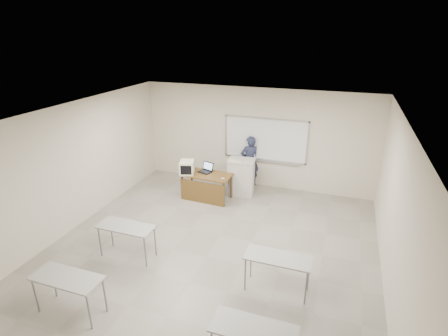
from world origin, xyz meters
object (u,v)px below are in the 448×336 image
at_px(keyboard, 235,160).
at_px(presenter, 250,161).
at_px(instructor_desk, 205,182).
at_px(crt_monitor, 187,167).
at_px(mouse, 223,179).
at_px(podium, 241,177).
at_px(laptop, 205,170).
at_px(whiteboard, 265,140).

distance_m(keyboard, presenter, 0.89).
xyz_separation_m(instructor_desk, crt_monitor, (-0.55, -0.01, 0.39)).
distance_m(mouse, presenter, 1.53).
xyz_separation_m(podium, mouse, (-0.28, -0.80, 0.23)).
distance_m(instructor_desk, presenter, 1.68).
height_order(podium, presenter, presenter).
bearing_deg(crt_monitor, podium, 10.13).
bearing_deg(crt_monitor, instructor_desk, -16.12).
bearing_deg(podium, presenter, 78.02).
bearing_deg(mouse, crt_monitor, 175.20).
bearing_deg(mouse, instructor_desk, 169.94).
bearing_deg(podium, crt_monitor, -158.97).
distance_m(crt_monitor, keyboard, 1.38).
bearing_deg(mouse, keyboard, 78.14).
height_order(laptop, presenter, presenter).
distance_m(laptop, keyboard, 0.89).
distance_m(instructor_desk, podium, 1.09).
distance_m(podium, keyboard, 0.58).
bearing_deg(keyboard, mouse, -88.54).
xyz_separation_m(instructor_desk, presenter, (0.90, 1.40, 0.26)).
distance_m(mouse, keyboard, 0.76).
relative_size(instructor_desk, presenter, 0.88).
bearing_deg(whiteboard, mouse, -116.51).
bearing_deg(whiteboard, instructor_desk, -132.01).
bearing_deg(whiteboard, presenter, -169.73).
height_order(instructor_desk, laptop, laptop).
bearing_deg(presenter, keyboard, 47.58).
bearing_deg(mouse, presenter, 76.03).
xyz_separation_m(whiteboard, presenter, (-0.44, -0.08, -0.69)).
distance_m(instructor_desk, mouse, 0.60).
xyz_separation_m(mouse, keyboard, (0.13, 0.68, 0.31)).
relative_size(whiteboard, laptop, 7.03).
bearing_deg(instructor_desk, mouse, -6.06).
xyz_separation_m(whiteboard, keyboard, (-0.65, -0.89, -0.40)).
bearing_deg(presenter, podium, 57.09).
bearing_deg(whiteboard, podium, -123.07).
bearing_deg(laptop, instructor_desk, -52.23).
relative_size(mouse, presenter, 0.07).
distance_m(crt_monitor, mouse, 1.11).
bearing_deg(laptop, keyboard, 39.75).
distance_m(whiteboard, instructor_desk, 2.20).
xyz_separation_m(whiteboard, laptop, (-1.43, -1.21, -0.67)).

